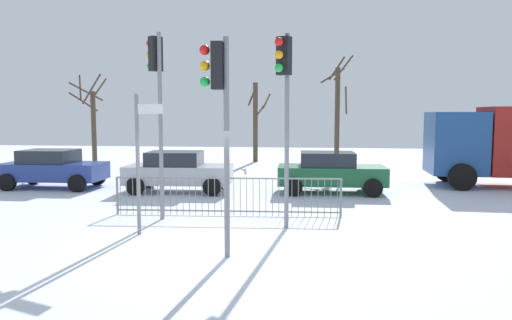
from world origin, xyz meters
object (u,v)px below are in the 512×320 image
traffic_light_mid_left (157,84)px  bare_tree_right (337,114)px  car_blue_mid (53,168)px  direction_sign_post (140,157)px  bare_tree_left (93,122)px  bare_tree_centre (256,121)px  traffic_light_mid_right (219,97)px  traffic_light_rear_right (284,87)px  car_green_far (330,172)px  car_silver_near (178,171)px

traffic_light_mid_left → bare_tree_right: 12.79m
traffic_light_mid_left → car_blue_mid: bearing=88.2°
traffic_light_mid_left → direction_sign_post: traffic_light_mid_left is taller
bare_tree_left → traffic_light_mid_left: bearing=-57.2°
direction_sign_post → bare_tree_centre: (0.63, 17.26, 0.59)m
bare_tree_centre → bare_tree_right: bare_tree_right is taller
traffic_light_mid_right → bare_tree_right: 15.14m
traffic_light_mid_left → bare_tree_left: (-7.35, 11.42, -1.20)m
traffic_light_rear_right → car_blue_mid: size_ratio=1.24×
bare_tree_left → traffic_light_rear_right: bearing=-48.6°
car_green_far → bare_tree_right: 7.10m
traffic_light_mid_left → car_silver_near: (-0.75, 4.41, -2.85)m
traffic_light_mid_left → traffic_light_mid_right: size_ratio=1.15×
car_blue_mid → bare_tree_centre: 12.76m
traffic_light_mid_right → car_silver_near: bearing=19.9°
traffic_light_rear_right → direction_sign_post: 3.79m
traffic_light_mid_left → traffic_light_mid_right: 4.00m
traffic_light_mid_left → bare_tree_right: bare_tree_right is taller
car_blue_mid → bare_tree_right: bare_tree_right is taller
bare_tree_left → car_silver_near: bearing=-46.7°
traffic_light_rear_right → car_silver_near: bearing=-26.0°
traffic_light_mid_right → direction_sign_post: size_ratio=1.31×
traffic_light_mid_right → bare_tree_centre: 18.83m
direction_sign_post → bare_tree_left: 15.15m
traffic_light_mid_right → bare_tree_right: size_ratio=0.75×
car_green_far → bare_tree_left: 13.88m
car_blue_mid → car_green_far: same height
bare_tree_right → car_blue_mid: bearing=-148.0°
traffic_light_rear_right → car_silver_near: 7.22m
traffic_light_mid_left → bare_tree_centre: bearing=34.5°
car_blue_mid → car_silver_near: bearing=-4.4°
car_blue_mid → bare_tree_left: bearing=102.1°
car_silver_near → bare_tree_right: 9.63m
car_green_far → direction_sign_post: bearing=-127.1°
traffic_light_rear_right → car_blue_mid: traffic_light_rear_right is taller
bare_tree_left → bare_tree_centre: bare_tree_left is taller
car_silver_near → bare_tree_centre: bearing=79.1°
traffic_light_mid_left → bare_tree_left: size_ratio=1.00×
bare_tree_right → direction_sign_post: bearing=-111.2°
direction_sign_post → bare_tree_right: (5.17, 13.35, 0.96)m
direction_sign_post → car_green_far: (4.62, 6.56, -1.07)m
car_green_far → bare_tree_left: bare_tree_left is taller
car_blue_mid → bare_tree_right: (11.08, 6.92, 2.03)m
traffic_light_rear_right → traffic_light_mid_left: bearing=12.0°
traffic_light_mid_right → bare_tree_centre: bare_tree_centre is taller
bare_tree_right → car_green_far: bearing=-94.7°
car_blue_mid → car_silver_near: (5.02, -0.28, 0.00)m
traffic_light_rear_right → bare_tree_right: 12.58m
traffic_light_rear_right → direction_sign_post: (-3.29, -0.93, -1.64)m
bare_tree_left → bare_tree_right: size_ratio=0.87×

